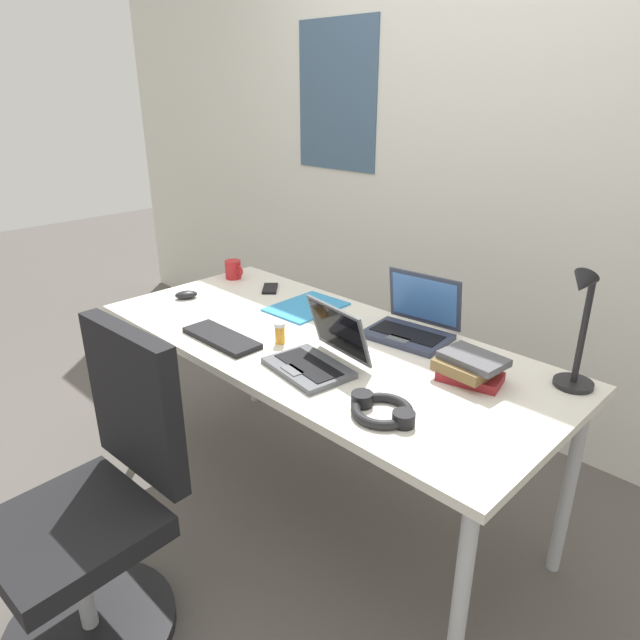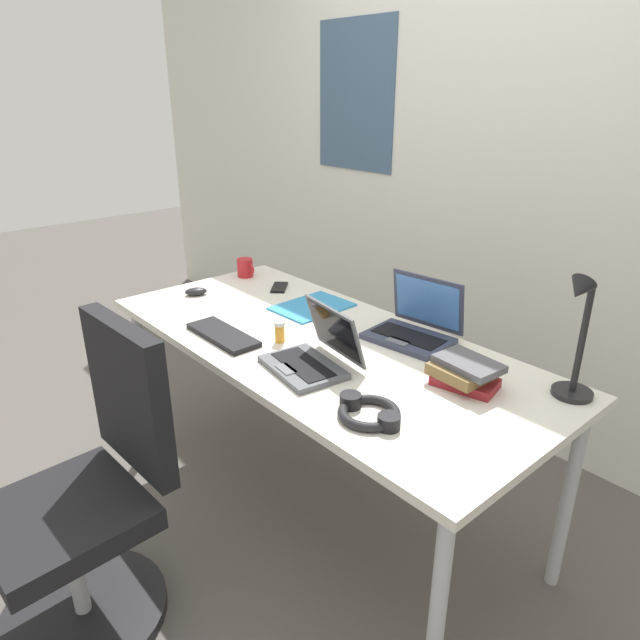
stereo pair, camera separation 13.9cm
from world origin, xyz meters
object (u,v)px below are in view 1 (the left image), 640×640
Objects in this scene: laptop_back_left at (318,356)px; headphones at (382,410)px; paper_folder_back_left at (306,307)px; office_chair at (98,520)px; cell_phone at (270,288)px; desk_lamp at (579,331)px; laptop_by_keyboard at (412,324)px; coffee_mug at (233,270)px; book_stack at (469,367)px; computer_mouse at (186,295)px; pill_bottle at (280,333)px; external_keyboard at (221,338)px.

laptop_back_left reaches higher than headphones.
paper_folder_back_left is 1.12m from office_chair.
desk_lamp is at bearing -42.84° from cell_phone.
laptop_by_keyboard is 0.44m from laptop_back_left.
coffee_mug is at bearing 158.21° from laptop_back_left.
book_stack is (1.10, -0.12, 0.04)m from cell_phone.
paper_folder_back_left is 0.54m from coffee_mug.
computer_mouse is (-1.53, -0.37, -0.18)m from desk_lamp.
book_stack is (0.33, -0.16, -0.00)m from laptop_by_keyboard.
computer_mouse is (-0.87, 0.06, -0.03)m from laptop_back_left.
coffee_mug is at bearing 130.31° from computer_mouse.
laptop_by_keyboard reaches higher than pill_bottle.
pill_bottle is at bearing -25.25° from coffee_mug.
external_keyboard is 4.18× the size of pill_bottle.
book_stack is 1.89× the size of coffee_mug.
desk_lamp is 1.61m from coffee_mug.
laptop_by_keyboard is (-0.59, -0.00, -0.15)m from desk_lamp.
office_chair reaches higher than paper_folder_back_left.
book_stack is at bearing 34.45° from laptop_back_left.
coffee_mug is at bearing 160.36° from headphones.
laptop_back_left is 0.32× the size of office_chair.
coffee_mug reaches higher than paper_folder_back_left.
computer_mouse is 1.22m from headphones.
desk_lamp reaches higher than book_stack.
laptop_back_left is 0.41m from external_keyboard.
paper_folder_back_left is at bearing 59.15° from computer_mouse.
computer_mouse is 0.38m from cell_phone.
headphones reaches higher than computer_mouse.
paper_folder_back_left is at bearing 91.72° from external_keyboard.
computer_mouse reaches higher than paper_folder_back_left.
paper_folder_back_left is (-0.02, 0.45, -0.01)m from external_keyboard.
book_stack is at bearing -25.30° from laptop_by_keyboard.
laptop_by_keyboard is 1.04× the size of paper_folder_back_left.
computer_mouse reaches higher than cell_phone.
external_keyboard is at bearing -155.32° from book_stack.
computer_mouse is at bearing -166.25° from desk_lamp.
office_chair is at bearing -108.50° from laptop_back_left.
headphones reaches higher than cell_phone.
laptop_back_left is at bearing -21.79° from coffee_mug.
office_chair is (0.64, -0.76, -0.36)m from computer_mouse.
external_keyboard is at bearing -141.09° from pill_bottle.
coffee_mug is (-0.55, 0.47, 0.03)m from external_keyboard.
book_stack is (0.06, 0.35, 0.03)m from headphones.
external_keyboard is 0.58m from cell_phone.
pill_bottle is at bearing 24.86° from computer_mouse.
book_stack is at bearing 36.15° from computer_mouse.
coffee_mug is 0.12× the size of office_chair.
external_keyboard is (-1.06, -0.53, -0.19)m from desk_lamp.
laptop_back_left is 3.98× the size of pill_bottle.
headphones is at bearing -100.32° from book_stack.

